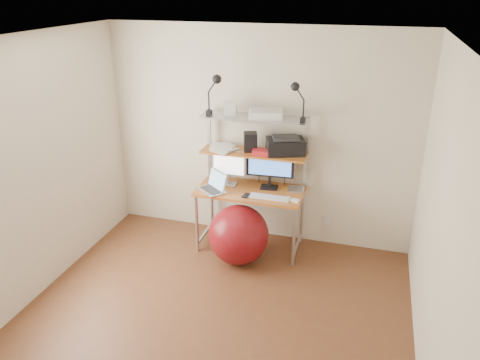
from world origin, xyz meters
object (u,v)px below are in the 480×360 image
object	(u,v)px
monitor_black	(270,165)
exercise_ball	(239,235)
laptop	(214,186)
printer	(285,146)
monitor_silver	(229,165)

from	to	relation	value
monitor_black	exercise_ball	world-z (taller)	monitor_black
laptop	exercise_ball	xyz separation A→B (m)	(0.34, -0.20, -0.45)
laptop	printer	distance (m)	0.91
monitor_silver	laptop	world-z (taller)	monitor_silver
printer	laptop	bearing A→B (deg)	-177.96
monitor_silver	exercise_ball	distance (m)	0.80
monitor_black	printer	bearing A→B (deg)	11.82
monitor_silver	monitor_black	xyz separation A→B (m)	(0.47, 0.05, 0.03)
monitor_silver	laptop	size ratio (longest dim) A/B	1.07
laptop	monitor_silver	bearing A→B (deg)	100.49
laptop	printer	xyz separation A→B (m)	(0.74, 0.30, 0.45)
monitor_black	printer	size ratio (longest dim) A/B	1.12
monitor_silver	monitor_black	size ratio (longest dim) A/B	0.82
monitor_black	exercise_ball	bearing A→B (deg)	-120.77
printer	monitor_black	bearing A→B (deg)	175.49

